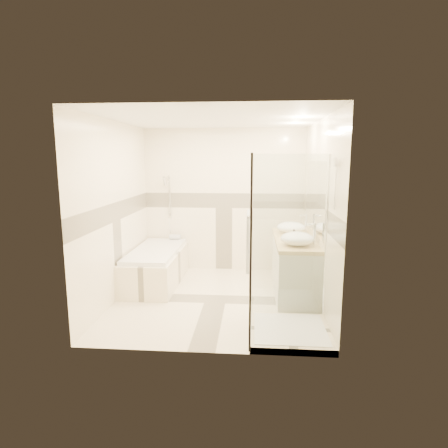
# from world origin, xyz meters

# --- Properties ---
(room) EXTENTS (2.82, 3.02, 2.52)m
(room) POSITION_xyz_m (0.06, 0.01, 1.26)
(room) COLOR #F6E6C4
(room) RESTS_ON ground
(bathtub) EXTENTS (0.75, 1.70, 0.56)m
(bathtub) POSITION_xyz_m (-1.02, 0.65, 0.31)
(bathtub) COLOR #FBEBC9
(bathtub) RESTS_ON ground
(vanity) EXTENTS (0.58, 1.62, 0.85)m
(vanity) POSITION_xyz_m (1.12, 0.30, 0.43)
(vanity) COLOR white
(vanity) RESTS_ON ground
(shower_enclosure) EXTENTS (0.96, 0.93, 2.04)m
(shower_enclosure) POSITION_xyz_m (0.83, -0.97, 0.51)
(shower_enclosure) COLOR #FBEBC9
(shower_enclosure) RESTS_ON ground
(vessel_sink_near) EXTENTS (0.44, 0.44, 0.17)m
(vessel_sink_near) POSITION_xyz_m (1.10, 0.66, 0.94)
(vessel_sink_near) COLOR white
(vessel_sink_near) RESTS_ON vanity
(vessel_sink_far) EXTENTS (0.44, 0.44, 0.18)m
(vessel_sink_far) POSITION_xyz_m (1.10, -0.15, 0.94)
(vessel_sink_far) COLOR white
(vessel_sink_far) RESTS_ON vanity
(faucet_near) EXTENTS (0.12, 0.03, 0.30)m
(faucet_near) POSITION_xyz_m (1.32, 0.66, 1.02)
(faucet_near) COLOR silver
(faucet_near) RESTS_ON vanity
(faucet_far) EXTENTS (0.12, 0.03, 0.30)m
(faucet_far) POSITION_xyz_m (1.32, -0.15, 1.02)
(faucet_far) COLOR silver
(faucet_far) RESTS_ON vanity
(amenity_bottle_a) EXTENTS (0.07, 0.07, 0.14)m
(amenity_bottle_a) POSITION_xyz_m (1.10, 0.16, 0.92)
(amenity_bottle_a) COLOR black
(amenity_bottle_a) RESTS_ON vanity
(amenity_bottle_b) EXTENTS (0.12, 0.12, 0.14)m
(amenity_bottle_b) POSITION_xyz_m (1.10, 0.25, 0.92)
(amenity_bottle_b) COLOR black
(amenity_bottle_b) RESTS_ON vanity
(folded_towels) EXTENTS (0.19, 0.30, 0.09)m
(folded_towels) POSITION_xyz_m (1.10, 0.95, 0.90)
(folded_towels) COLOR silver
(folded_towels) RESTS_ON vanity
(rolled_towel) EXTENTS (0.20, 0.09, 0.09)m
(rolled_towel) POSITION_xyz_m (-0.86, 1.38, 0.60)
(rolled_towel) COLOR silver
(rolled_towel) RESTS_ON bathtub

